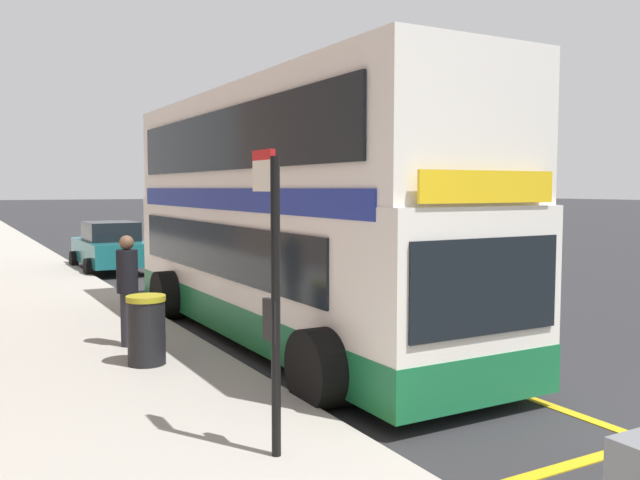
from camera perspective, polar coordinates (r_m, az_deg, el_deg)
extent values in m
plane|color=#28282B|center=(35.95, -16.73, -0.05)|extent=(260.00, 260.00, 0.00)
cube|color=white|center=(11.99, -2.91, -2.05)|extent=(2.44, 10.14, 2.30)
cube|color=white|center=(11.93, -2.95, 8.02)|extent=(2.42, 9.94, 1.90)
cube|color=#196B3D|center=(12.11, -2.90, -6.04)|extent=(2.46, 10.16, 0.60)
cube|color=navy|center=(11.91, -2.93, 3.55)|extent=(2.47, 9.33, 0.36)
cube|color=black|center=(11.84, -9.18, -0.72)|extent=(0.04, 8.12, 0.90)
cube|color=black|center=(11.44, -8.60, 8.38)|extent=(0.04, 8.93, 1.00)
cube|color=black|center=(7.76, 14.03, -3.87)|extent=(2.15, 0.04, 1.10)
cube|color=yellow|center=(7.68, 14.18, 4.42)|extent=(1.96, 0.04, 0.36)
cylinder|color=black|center=(8.36, 0.20, -10.84)|extent=(0.56, 1.00, 1.00)
cylinder|color=black|center=(9.88, 13.73, -8.57)|extent=(0.56, 1.00, 1.00)
cylinder|color=black|center=(14.21, -12.70, -4.59)|extent=(0.56, 1.00, 1.00)
cylinder|color=black|center=(15.15, -3.13, -3.92)|extent=(0.56, 1.00, 1.00)
cube|color=gold|center=(11.61, -9.37, -9.06)|extent=(0.16, 12.74, 0.01)
cube|color=gold|center=(12.73, 2.07, -7.79)|extent=(0.16, 12.74, 0.01)
cube|color=gold|center=(7.25, 20.05, -17.70)|extent=(2.82, 0.16, 0.01)
cube|color=gold|center=(17.89, -12.23, -4.33)|extent=(2.82, 0.16, 0.01)
cylinder|color=black|center=(6.37, -3.79, -5.83)|extent=(0.09, 0.09, 2.86)
cube|color=silver|center=(6.50, -4.82, 5.46)|extent=(0.05, 0.42, 0.30)
cube|color=red|center=(6.50, -4.83, 7.22)|extent=(0.05, 0.42, 0.10)
cube|color=black|center=(6.48, -4.17, -6.83)|extent=(0.06, 0.28, 0.40)
cube|color=#196066|center=(22.71, -17.40, -0.92)|extent=(1.76, 4.20, 0.72)
cube|color=black|center=(22.56, -17.39, 0.73)|extent=(1.52, 1.90, 0.60)
cylinder|color=black|center=(23.85, -20.22, -1.61)|extent=(0.22, 0.60, 0.60)
cylinder|color=black|center=(24.21, -15.85, -1.42)|extent=(0.22, 0.60, 0.60)
cylinder|color=black|center=(21.30, -19.12, -2.28)|extent=(0.22, 0.60, 0.60)
cylinder|color=black|center=(21.70, -14.25, -2.05)|extent=(0.22, 0.60, 0.60)
cylinder|color=#26262D|center=(11.36, -16.01, -6.51)|extent=(0.24, 0.24, 0.88)
cylinder|color=black|center=(11.24, -16.10, -2.57)|extent=(0.34, 0.34, 0.69)
sphere|color=brown|center=(11.20, -16.15, -0.21)|extent=(0.23, 0.23, 0.23)
cylinder|color=black|center=(10.14, -14.55, -7.65)|extent=(0.54, 0.54, 0.93)
cylinder|color=#A5991E|center=(10.04, -14.61, -4.83)|extent=(0.57, 0.57, 0.08)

